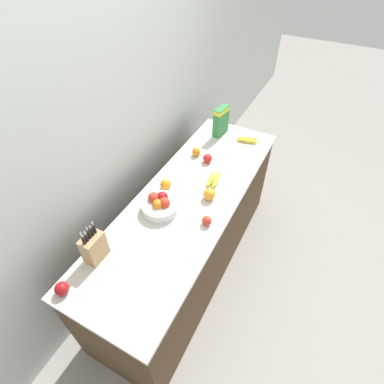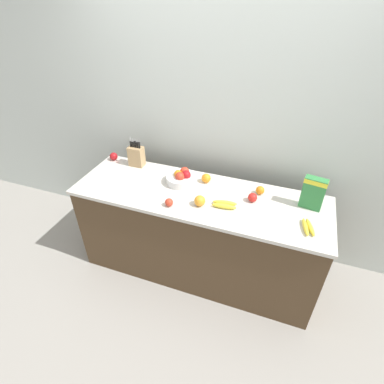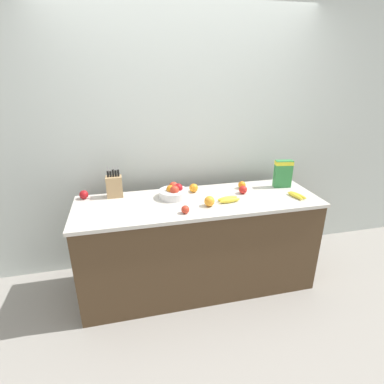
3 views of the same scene
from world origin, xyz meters
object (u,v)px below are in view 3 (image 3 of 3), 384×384
apple_by_knife_block (243,190)px  orange_near_bowl (209,201)px  knife_block (114,186)px  cereal_box (283,172)px  apple_near_bananas (185,209)px  apple_rear (84,195)px  orange_by_cereal (194,188)px  fruit_bowl (174,192)px  orange_back_center (242,185)px  banana_bunch_right (229,199)px  banana_bunch_left (296,195)px

apple_by_knife_block → orange_near_bowl: bearing=-152.8°
knife_block → cereal_box: (1.57, -0.12, 0.05)m
apple_near_bananas → apple_rear: bearing=148.7°
apple_by_knife_block → apple_rear: bearing=171.6°
knife_block → orange_by_cereal: (0.71, -0.06, -0.06)m
cereal_box → apple_near_bananas: bearing=-151.2°
apple_near_bananas → orange_near_bowl: size_ratio=0.75×
knife_block → orange_near_bowl: size_ratio=3.28×
fruit_bowl → orange_back_center: bearing=5.2°
cereal_box → banana_bunch_right: 0.67m
banana_bunch_left → apple_rear: 1.87m
fruit_bowl → orange_near_bowl: bearing=-45.3°
banana_bunch_right → orange_by_cereal: size_ratio=2.49×
fruit_bowl → orange_back_center: 0.67m
banana_bunch_right → orange_near_bowl: bearing=-165.2°
cereal_box → fruit_bowl: (-1.06, -0.02, -0.10)m
banana_bunch_right → apple_rear: bearing=163.8°
knife_block → banana_bunch_left: knife_block is taller
apple_rear → orange_back_center: size_ratio=1.08×
orange_by_cereal → orange_near_bowl: (0.05, -0.33, 0.00)m
apple_near_bananas → orange_back_center: bearing=32.3°
orange_by_cereal → knife_block: bearing=175.5°
banana_bunch_left → apple_near_bananas: 1.03m
apple_near_bananas → apple_rear: apple_rear is taller
apple_near_bananas → knife_block: bearing=138.5°
fruit_bowl → apple_by_knife_block: bearing=-5.6°
cereal_box → orange_by_cereal: cereal_box is taller
banana_bunch_left → apple_by_knife_block: bearing=156.2°
cereal_box → orange_near_bowl: 0.86m
apple_rear → orange_back_center: bearing=-3.4°
fruit_bowl → banana_bunch_left: fruit_bowl is taller
cereal_box → banana_bunch_right: bearing=-150.7°
cereal_box → fruit_bowl: cereal_box is taller
banana_bunch_left → cereal_box: bearing=89.7°
apple_by_knife_block → orange_by_cereal: size_ratio=0.92×
banana_bunch_right → orange_back_center: orange_back_center is taller
cereal_box → orange_by_cereal: size_ratio=3.25×
knife_block → orange_back_center: 1.18m
banana_bunch_right → banana_bunch_left: bearing=-4.2°
banana_bunch_left → orange_near_bowl: bearing=-179.8°
fruit_bowl → orange_back_center: (0.67, 0.06, -0.01)m
apple_near_bananas → orange_back_center: size_ratio=0.92×
banana_bunch_left → banana_bunch_right: (-0.62, 0.05, 0.00)m
orange_by_cereal → orange_near_bowl: size_ratio=0.92×
banana_bunch_right → apple_near_bananas: 0.43m
fruit_bowl → banana_bunch_left: 1.09m
fruit_bowl → apple_near_bananas: 0.34m
apple_rear → banana_bunch_left: bearing=-12.2°
cereal_box → orange_near_bowl: bearing=-151.8°
knife_block → apple_by_knife_block: knife_block is taller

